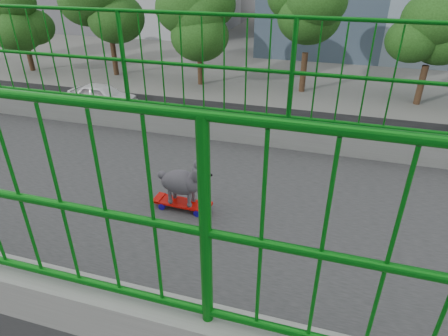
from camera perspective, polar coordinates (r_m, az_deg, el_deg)
name	(u,v)px	position (r m, az deg, el deg)	size (l,w,h in m)	color
road	(190,161)	(19.14, -5.11, 0.97)	(18.00, 90.00, 0.02)	black
street_trees	(266,24)	(29.49, 6.32, 20.49)	(5.30, 60.40, 7.26)	black
skateboard	(182,204)	(3.34, -6.24, -5.29)	(0.17, 0.51, 0.07)	red
poodle	(184,181)	(3.20, -6.03, -1.89)	(0.21, 0.49, 0.41)	#2E2B30
car_0	(73,229)	(14.45, -21.64, -8.44)	(1.54, 3.82, 1.30)	black
car_1	(238,203)	(14.74, 2.16, -5.17)	(1.43, 4.11, 1.35)	#A1A1A6
car_2	(386,181)	(17.32, 23.04, -1.79)	(2.52, 5.47, 1.52)	red
car_3	(41,110)	(26.47, -25.63, 7.84)	(1.91, 4.71, 1.37)	red
car_4	(103,96)	(27.38, -17.63, 10.22)	(1.87, 4.64, 1.58)	silver
car_5	(53,223)	(14.83, -24.09, -7.43)	(1.62, 4.64, 1.53)	red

